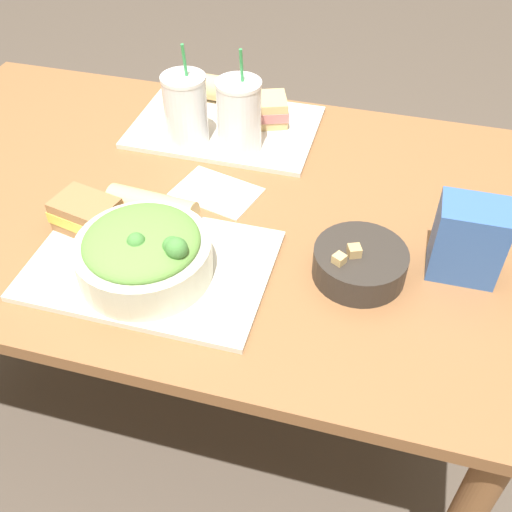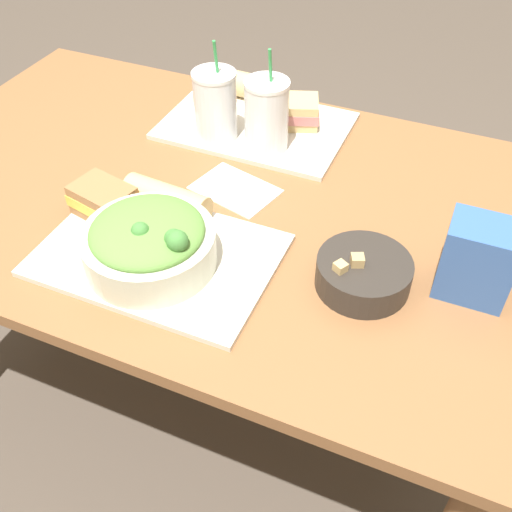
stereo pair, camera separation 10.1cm
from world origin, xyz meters
TOP-DOWN VIEW (x-y plane):
  - ground_plane at (0.00, 0.00)m, footprint 12.00×12.00m
  - dining_table at (0.00, 0.00)m, footprint 1.43×0.91m
  - tray_near at (0.02, -0.22)m, footprint 0.44×0.30m
  - tray_far at (0.01, 0.28)m, footprint 0.44×0.30m
  - salad_bowl at (0.02, -0.25)m, footprint 0.24×0.24m
  - soup_bowl at (0.39, -0.14)m, footprint 0.17×0.17m
  - sandwich_near at (-0.14, -0.16)m, footprint 0.14×0.11m
  - baguette_near at (-0.02, -0.11)m, footprint 0.18×0.08m
  - sandwich_far at (0.09, 0.31)m, footprint 0.14×0.13m
  - baguette_far at (-0.06, 0.39)m, footprint 0.14×0.07m
  - drink_cup_dark at (-0.06, 0.19)m, footprint 0.10×0.10m
  - drink_cup_red at (0.07, 0.19)m, footprint 0.10×0.10m
  - chip_bag at (0.57, -0.08)m, footprint 0.12×0.09m
  - napkin_folded at (0.06, 0.03)m, footprint 0.20×0.16m

SIDE VIEW (x-z plane):
  - ground_plane at x=0.00m, z-range 0.00..0.00m
  - dining_table at x=0.00m, z-range 0.28..1.03m
  - napkin_folded at x=0.06m, z-range 0.75..0.75m
  - tray_near at x=0.02m, z-range 0.75..0.76m
  - tray_far at x=0.01m, z-range 0.75..0.76m
  - soup_bowl at x=0.39m, z-range 0.74..0.82m
  - baguette_far at x=-0.06m, z-range 0.76..0.82m
  - baguette_near at x=-0.02m, z-range 0.76..0.82m
  - sandwich_near at x=-0.14m, z-range 0.76..0.82m
  - sandwich_far at x=0.09m, z-range 0.76..0.82m
  - salad_bowl at x=0.02m, z-range 0.75..0.87m
  - chip_bag at x=0.57m, z-range 0.75..0.90m
  - drink_cup_dark at x=-0.06m, z-range 0.72..0.95m
  - drink_cup_red at x=0.07m, z-range 0.72..0.96m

